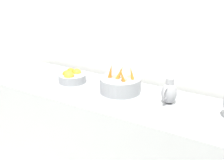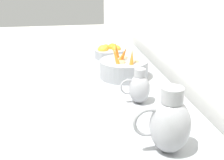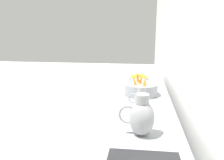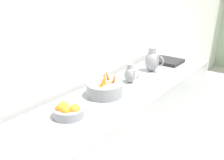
% 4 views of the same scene
% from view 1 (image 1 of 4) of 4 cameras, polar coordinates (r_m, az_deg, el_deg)
% --- Properties ---
extents(prep_counter, '(0.63, 2.69, 0.91)m').
position_cam_1_polar(prep_counter, '(2.34, 4.38, -13.92)').
color(prep_counter, '#9EA0A5').
rests_on(prep_counter, ground_plane).
extents(vegetable_colander, '(0.30, 0.30, 0.22)m').
position_cam_1_polar(vegetable_colander, '(2.23, 1.57, -0.86)').
color(vegetable_colander, gray).
rests_on(vegetable_colander, prep_counter).
extents(orange_bowl, '(0.22, 0.22, 0.10)m').
position_cam_1_polar(orange_bowl, '(2.46, -7.61, 0.60)').
color(orange_bowl, gray).
rests_on(orange_bowl, prep_counter).
extents(metal_pitcher_short, '(0.15, 0.11, 0.18)m').
position_cam_1_polar(metal_pitcher_short, '(2.06, 10.71, -2.26)').
color(metal_pitcher_short, '#939399').
rests_on(metal_pitcher_short, prep_counter).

